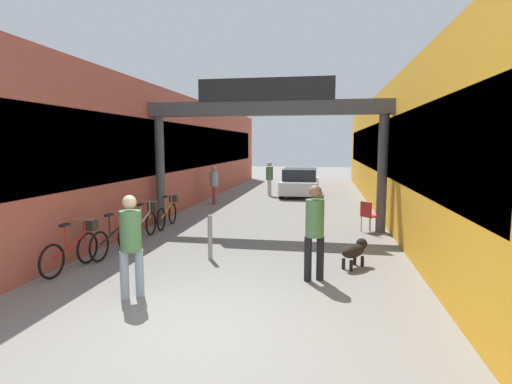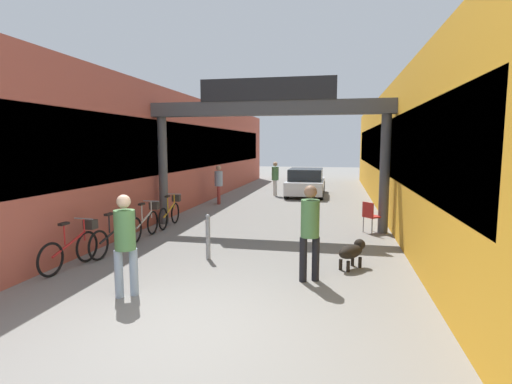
# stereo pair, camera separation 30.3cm
# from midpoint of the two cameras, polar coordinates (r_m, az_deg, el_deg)

# --- Properties ---
(ground_plane) EXTENTS (80.00, 80.00, 0.00)m
(ground_plane) POSITION_cam_midpoint_polar(r_m,az_deg,el_deg) (5.92, -10.24, -18.47)
(ground_plane) COLOR gray
(storefront_left) EXTENTS (3.00, 26.00, 4.39)m
(storefront_left) POSITION_cam_midpoint_polar(r_m,az_deg,el_deg) (17.47, -13.80, 5.58)
(storefront_left) COLOR #B25142
(storefront_left) RESTS_ON ground_plane
(storefront_right) EXTENTS (3.00, 26.00, 4.39)m
(storefront_right) POSITION_cam_midpoint_polar(r_m,az_deg,el_deg) (16.34, 21.22, 5.24)
(storefront_right) COLOR gold
(storefront_right) RESTS_ON ground_plane
(arcade_sign_gateway) EXTENTS (7.40, 0.47, 4.41)m
(arcade_sign_gateway) POSITION_cam_midpoint_polar(r_m,az_deg,el_deg) (11.89, 0.69, 9.93)
(arcade_sign_gateway) COLOR #4C4C4F
(arcade_sign_gateway) RESTS_ON ground_plane
(pedestrian_with_dog) EXTENTS (0.44, 0.44, 1.78)m
(pedestrian_with_dog) POSITION_cam_midpoint_polar(r_m,az_deg,el_deg) (7.39, 7.21, -4.86)
(pedestrian_with_dog) COLOR black
(pedestrian_with_dog) RESTS_ON ground_plane
(pedestrian_companion) EXTENTS (0.48, 0.48, 1.71)m
(pedestrian_companion) POSITION_cam_midpoint_polar(r_m,az_deg,el_deg) (6.89, -18.68, -6.46)
(pedestrian_companion) COLOR #8C9EB2
(pedestrian_companion) RESTS_ON ground_plane
(pedestrian_carrying_crate) EXTENTS (0.42, 0.42, 1.63)m
(pedestrian_carrying_crate) POSITION_cam_midpoint_polar(r_m,az_deg,el_deg) (16.95, -6.55, 1.41)
(pedestrian_carrying_crate) COLOR #99332D
(pedestrian_carrying_crate) RESTS_ON ground_plane
(pedestrian_elderly_walking) EXTENTS (0.44, 0.44, 1.67)m
(pedestrian_elderly_walking) POSITION_cam_midpoint_polar(r_m,az_deg,el_deg) (19.52, 1.50, 2.24)
(pedestrian_elderly_walking) COLOR silver
(pedestrian_elderly_walking) RESTS_ON ground_plane
(dog_on_leash) EXTENTS (0.67, 0.77, 0.57)m
(dog_on_leash) POSITION_cam_midpoint_polar(r_m,az_deg,el_deg) (8.48, 12.96, -8.12)
(dog_on_leash) COLOR black
(dog_on_leash) RESTS_ON ground_plane
(bicycle_red_nearest) EXTENTS (0.46, 1.69, 0.98)m
(bicycle_red_nearest) POSITION_cam_midpoint_polar(r_m,az_deg,el_deg) (8.99, -25.41, -7.23)
(bicycle_red_nearest) COLOR black
(bicycle_red_nearest) RESTS_ON ground_plane
(bicycle_black_second) EXTENTS (0.46, 1.69, 0.98)m
(bicycle_black_second) POSITION_cam_midpoint_polar(r_m,az_deg,el_deg) (9.80, -20.20, -5.86)
(bicycle_black_second) COLOR black
(bicycle_black_second) RESTS_ON ground_plane
(bicycle_silver_third) EXTENTS (0.46, 1.69, 0.98)m
(bicycle_silver_third) POSITION_cam_midpoint_polar(r_m,az_deg,el_deg) (11.17, -16.36, -4.19)
(bicycle_silver_third) COLOR black
(bicycle_silver_third) RESTS_ON ground_plane
(bicycle_orange_farthest) EXTENTS (0.46, 1.69, 0.98)m
(bicycle_orange_farthest) POSITION_cam_midpoint_polar(r_m,az_deg,el_deg) (12.60, -13.11, -2.86)
(bicycle_orange_farthest) COLOR black
(bicycle_orange_farthest) RESTS_ON ground_plane
(bollard_post_metal) EXTENTS (0.10, 0.10, 1.00)m
(bollard_post_metal) POSITION_cam_midpoint_polar(r_m,az_deg,el_deg) (8.85, -7.57, -6.35)
(bollard_post_metal) COLOR gray
(bollard_post_metal) RESTS_ON ground_plane
(cafe_chair_red_nearer) EXTENTS (0.56, 0.56, 0.89)m
(cafe_chair_red_nearer) POSITION_cam_midpoint_polar(r_m,az_deg,el_deg) (11.85, 15.04, -3.02)
(cafe_chair_red_nearer) COLOR gray
(cafe_chair_red_nearer) RESTS_ON ground_plane
(parked_car_white) EXTENTS (1.82, 4.01, 1.33)m
(parked_car_white) POSITION_cam_midpoint_polar(r_m,az_deg,el_deg) (19.88, 5.87, 1.38)
(parked_car_white) COLOR silver
(parked_car_white) RESTS_ON ground_plane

